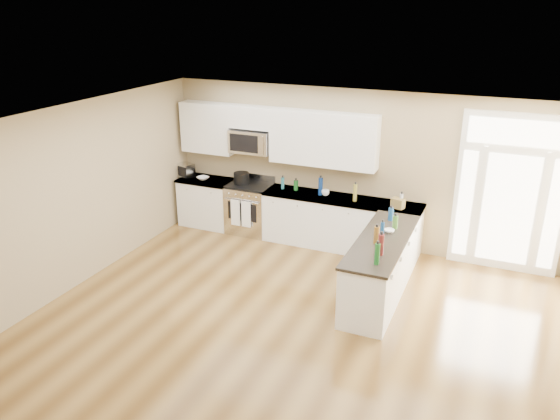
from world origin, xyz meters
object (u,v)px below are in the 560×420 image
object	(u,v)px
peninsula_cabinet	(380,270)
toaster_oven	(186,170)
kitchen_range	(250,208)
stockpot	(241,178)

from	to	relation	value
peninsula_cabinet	toaster_oven	xyz separation A→B (m)	(-4.28, 1.45, 0.64)
kitchen_range	stockpot	bearing A→B (deg)	175.89
kitchen_range	peninsula_cabinet	bearing A→B (deg)	-26.71
stockpot	toaster_oven	distance (m)	1.22
kitchen_range	stockpot	world-z (taller)	stockpot
toaster_oven	stockpot	bearing A→B (deg)	18.51
kitchen_range	toaster_oven	distance (m)	1.52
kitchen_range	toaster_oven	world-z (taller)	toaster_oven
peninsula_cabinet	toaster_oven	size ratio (longest dim) A/B	7.58
peninsula_cabinet	toaster_oven	bearing A→B (deg)	161.28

